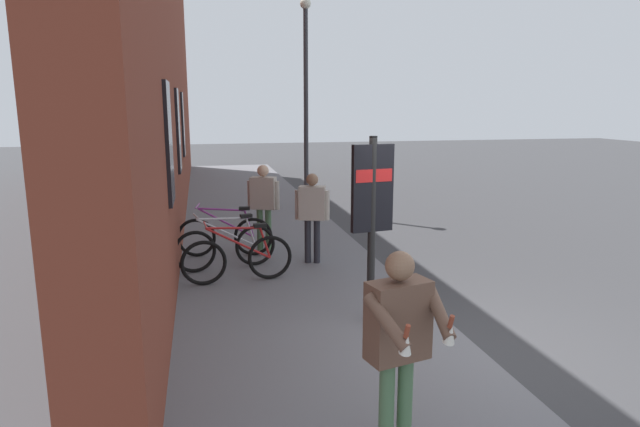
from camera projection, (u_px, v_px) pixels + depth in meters
ground at (386, 234)px, 12.43m from camera, size 60.00×60.00×0.00m
sidewalk_pavement at (257, 219)px, 13.75m from camera, size 24.00×3.50×0.12m
station_facade at (166, 45)px, 13.42m from camera, size 22.00×0.65×8.68m
bicycle_end_of_row at (238, 258)px, 8.59m from camera, size 0.48×1.77×0.97m
bicycle_by_door at (226, 247)px, 9.29m from camera, size 0.53×1.75×0.97m
bicycle_far_end at (225, 236)px, 10.08m from camera, size 0.48×1.76×0.97m
transit_info_sign at (372, 200)px, 6.82m from camera, size 0.16×0.56×2.40m
pedestrian_near_bus at (312, 209)px, 9.55m from camera, size 0.36×0.58×1.60m
pedestrian_crossing_street at (264, 199)px, 10.38m from camera, size 0.41×0.59×1.66m
tourist_with_hotdogs at (399, 334)px, 4.18m from camera, size 0.66×0.66×1.70m
street_lamp at (306, 88)px, 14.22m from camera, size 0.28×0.28×5.44m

